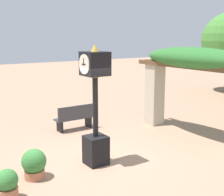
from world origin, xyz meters
name	(u,v)px	position (x,y,z in m)	size (l,w,h in m)	color
ground_plane	(99,160)	(0.00, 0.00, 0.00)	(60.00, 60.00, 0.00)	#9E7A60
pedestal_clock	(95,107)	(0.18, -0.20, 1.50)	(0.58, 0.63, 3.05)	black
pergola	(193,71)	(0.00, 3.53, 2.16)	(4.70, 1.12, 2.90)	#BCB299
potted_plant_near_left	(34,164)	(0.09, -1.81, 0.36)	(0.57, 0.57, 0.70)	#B26B4C
potted_plant_near_right	(7,185)	(0.74, -2.61, 0.33)	(0.45, 0.45, 0.65)	#B26B4C
park_bench	(75,118)	(-2.77, 0.74, 0.43)	(0.42, 1.40, 0.89)	#38383D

